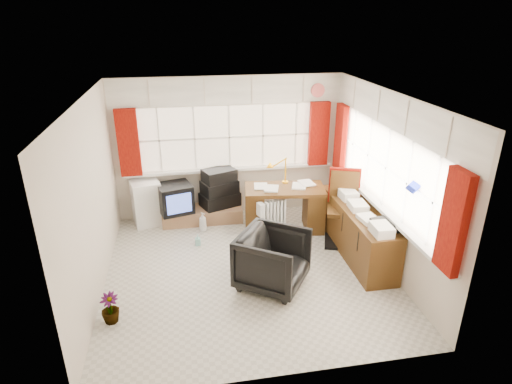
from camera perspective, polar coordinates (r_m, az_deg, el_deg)
ground at (r=6.33m, az=-1.11°, el=-10.35°), size 4.00×4.00×0.00m
room_walls at (r=5.65m, az=-1.22°, el=2.50°), size 4.00×4.00×4.00m
window_back at (r=7.65m, az=-3.45°, el=3.58°), size 3.70×0.12×3.60m
window_right at (r=6.43m, az=16.22°, el=-1.19°), size 0.12×3.70×3.60m
curtains at (r=6.70m, az=5.41°, el=5.31°), size 3.83×3.83×1.15m
overhead_cabinets at (r=6.58m, az=6.01°, el=12.09°), size 3.98×3.98×0.48m
desk at (r=7.28m, az=3.79°, el=-1.90°), size 1.40×0.82×0.79m
desk_lamp at (r=7.26m, az=3.97°, el=3.60°), size 0.19×0.17×0.45m
task_chair at (r=6.96m, az=11.54°, el=-1.59°), size 0.64×0.66×1.20m
office_chair at (r=5.82m, az=2.25°, el=-9.02°), size 1.19×1.18×0.79m
radiator at (r=7.09m, az=2.26°, el=-4.03°), size 0.46×0.29×0.65m
credenza at (r=6.73m, az=13.33°, el=-4.92°), size 0.50×2.00×0.85m
file_tray at (r=6.05m, az=16.75°, el=-4.27°), size 0.32×0.38×0.11m
tv_bench at (r=7.72m, az=-7.17°, el=-2.98°), size 1.40×0.50×0.25m
crt_tv at (r=7.51m, az=-10.73°, el=-0.83°), size 0.66×0.63×0.50m
hifi_stack at (r=7.61m, az=-4.88°, el=0.43°), size 0.76×0.62×0.69m
mini_fridge at (r=7.71m, az=-14.39°, el=-1.39°), size 0.56×0.56×0.79m
spray_bottle_a at (r=7.36m, az=-7.11°, el=-3.95°), size 0.18×0.18×0.33m
spray_bottle_b at (r=6.96m, az=-7.78°, el=-6.36°), size 0.09×0.09×0.18m
flower_vase at (r=5.58m, az=-18.89°, el=-14.45°), size 0.25×0.25×0.39m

